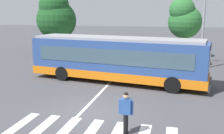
{
  "coord_description": "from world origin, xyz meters",
  "views": [
    {
      "loc": [
        3.81,
        -11.05,
        4.66
      ],
      "look_at": [
        -0.03,
        4.55,
        1.3
      ],
      "focal_mm": 41.65,
      "sensor_mm": 36.0,
      "label": 1
    }
  ],
  "objects_px": {
    "parked_car_black": "(118,50)",
    "parked_car_blue": "(142,51)",
    "parked_car_champagne": "(196,53)",
    "city_transit_bus": "(116,59)",
    "background_tree_right": "(184,19)",
    "parked_car_silver": "(68,49)",
    "parked_car_charcoal": "(169,52)",
    "pedestrian_crossing_street": "(126,111)",
    "background_tree_left": "(56,16)",
    "parked_car_white": "(91,50)",
    "twin_arm_street_lamp": "(205,3)"
  },
  "relations": [
    {
      "from": "pedestrian_crossing_street",
      "to": "parked_car_champagne",
      "type": "relative_size",
      "value": 0.38
    },
    {
      "from": "parked_car_charcoal",
      "to": "parked_car_champagne",
      "type": "xyz_separation_m",
      "value": [
        2.66,
        0.04,
        0.0
      ]
    },
    {
      "from": "parked_car_silver",
      "to": "background_tree_right",
      "type": "bearing_deg",
      "value": 7.78
    },
    {
      "from": "city_transit_bus",
      "to": "parked_car_white",
      "type": "height_order",
      "value": "city_transit_bus"
    },
    {
      "from": "parked_car_black",
      "to": "city_transit_bus",
      "type": "bearing_deg",
      "value": -77.96
    },
    {
      "from": "parked_car_silver",
      "to": "background_tree_left",
      "type": "relative_size",
      "value": 0.64
    },
    {
      "from": "parked_car_champagne",
      "to": "city_transit_bus",
      "type": "bearing_deg",
      "value": -121.62
    },
    {
      "from": "pedestrian_crossing_street",
      "to": "parked_car_blue",
      "type": "height_order",
      "value": "pedestrian_crossing_street"
    },
    {
      "from": "parked_car_black",
      "to": "parked_car_champagne",
      "type": "bearing_deg",
      "value": -0.6
    },
    {
      "from": "parked_car_black",
      "to": "parked_car_blue",
      "type": "height_order",
      "value": "same"
    },
    {
      "from": "pedestrian_crossing_street",
      "to": "parked_car_black",
      "type": "distance_m",
      "value": 17.9
    },
    {
      "from": "city_transit_bus",
      "to": "parked_car_charcoal",
      "type": "distance_m",
      "value": 10.14
    },
    {
      "from": "parked_car_black",
      "to": "parked_car_blue",
      "type": "xyz_separation_m",
      "value": [
        2.64,
        -0.06,
        0.0
      ]
    },
    {
      "from": "parked_car_black",
      "to": "background_tree_left",
      "type": "bearing_deg",
      "value": 170.09
    },
    {
      "from": "pedestrian_crossing_street",
      "to": "parked_car_champagne",
      "type": "xyz_separation_m",
      "value": [
        3.76,
        17.31,
        -0.2
      ]
    },
    {
      "from": "parked_car_blue",
      "to": "background_tree_left",
      "type": "relative_size",
      "value": 0.63
    },
    {
      "from": "background_tree_right",
      "to": "twin_arm_street_lamp",
      "type": "bearing_deg",
      "value": -75.89
    },
    {
      "from": "parked_car_blue",
      "to": "background_tree_left",
      "type": "bearing_deg",
      "value": 172.29
    },
    {
      "from": "background_tree_left",
      "to": "parked_car_blue",
      "type": "bearing_deg",
      "value": -7.71
    },
    {
      "from": "parked_car_black",
      "to": "parked_car_blue",
      "type": "distance_m",
      "value": 2.64
    },
    {
      "from": "parked_car_silver",
      "to": "parked_car_blue",
      "type": "relative_size",
      "value": 1.01
    },
    {
      "from": "pedestrian_crossing_street",
      "to": "background_tree_left",
      "type": "relative_size",
      "value": 0.24
    },
    {
      "from": "parked_car_white",
      "to": "parked_car_blue",
      "type": "distance_m",
      "value": 5.54
    },
    {
      "from": "parked_car_silver",
      "to": "background_tree_left",
      "type": "distance_m",
      "value": 4.36
    },
    {
      "from": "twin_arm_street_lamp",
      "to": "background_tree_right",
      "type": "xyz_separation_m",
      "value": [
        -1.4,
        5.57,
        -1.36
      ]
    },
    {
      "from": "parked_car_silver",
      "to": "parked_car_white",
      "type": "relative_size",
      "value": 1.0
    },
    {
      "from": "parked_car_champagne",
      "to": "pedestrian_crossing_street",
      "type": "bearing_deg",
      "value": -102.27
    },
    {
      "from": "parked_car_white",
      "to": "parked_car_champagne",
      "type": "bearing_deg",
      "value": 0.73
    },
    {
      "from": "city_transit_bus",
      "to": "background_tree_right",
      "type": "relative_size",
      "value": 2.0
    },
    {
      "from": "pedestrian_crossing_street",
      "to": "background_tree_right",
      "type": "distance_m",
      "value": 19.22
    },
    {
      "from": "pedestrian_crossing_street",
      "to": "parked_car_black",
      "type": "xyz_separation_m",
      "value": [
        -4.21,
        17.39,
        -0.2
      ]
    },
    {
      "from": "city_transit_bus",
      "to": "background_tree_right",
      "type": "distance_m",
      "value": 12.27
    },
    {
      "from": "parked_car_champagne",
      "to": "background_tree_right",
      "type": "relative_size",
      "value": 0.73
    },
    {
      "from": "city_transit_bus",
      "to": "parked_car_black",
      "type": "distance_m",
      "value": 9.94
    },
    {
      "from": "parked_car_charcoal",
      "to": "background_tree_left",
      "type": "xyz_separation_m",
      "value": [
        -12.93,
        1.45,
        3.52
      ]
    },
    {
      "from": "parked_car_champagne",
      "to": "background_tree_left",
      "type": "distance_m",
      "value": 16.04
    },
    {
      "from": "parked_car_blue",
      "to": "parked_car_black",
      "type": "bearing_deg",
      "value": 178.73
    },
    {
      "from": "pedestrian_crossing_street",
      "to": "parked_car_charcoal",
      "type": "xyz_separation_m",
      "value": [
        1.1,
        17.27,
        -0.2
      ]
    },
    {
      "from": "parked_car_black",
      "to": "twin_arm_street_lamp",
      "type": "xyz_separation_m",
      "value": [
        8.05,
        -4.15,
        4.68
      ]
    },
    {
      "from": "parked_car_silver",
      "to": "parked_car_black",
      "type": "relative_size",
      "value": 1.01
    },
    {
      "from": "parked_car_charcoal",
      "to": "background_tree_right",
      "type": "distance_m",
      "value": 3.89
    },
    {
      "from": "background_tree_left",
      "to": "parked_car_silver",
      "type": "bearing_deg",
      "value": -37.79
    },
    {
      "from": "parked_car_white",
      "to": "parked_car_blue",
      "type": "xyz_separation_m",
      "value": [
        5.54,
        0.16,
        0.0
      ]
    },
    {
      "from": "parked_car_charcoal",
      "to": "background_tree_left",
      "type": "relative_size",
      "value": 0.63
    },
    {
      "from": "pedestrian_crossing_street",
      "to": "background_tree_right",
      "type": "xyz_separation_m",
      "value": [
        2.43,
        18.81,
        3.11
      ]
    },
    {
      "from": "pedestrian_crossing_street",
      "to": "parked_car_charcoal",
      "type": "bearing_deg",
      "value": 86.35
    },
    {
      "from": "parked_car_silver",
      "to": "parked_car_charcoal",
      "type": "relative_size",
      "value": 1.01
    },
    {
      "from": "city_transit_bus",
      "to": "parked_car_silver",
      "type": "bearing_deg",
      "value": 129.0
    },
    {
      "from": "parked_car_white",
      "to": "background_tree_left",
      "type": "relative_size",
      "value": 0.64
    },
    {
      "from": "parked_car_black",
      "to": "background_tree_right",
      "type": "height_order",
      "value": "background_tree_right"
    }
  ]
}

